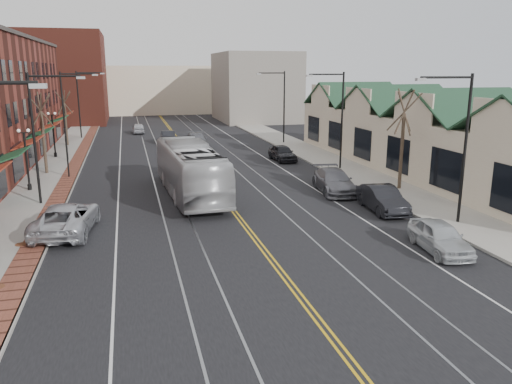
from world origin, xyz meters
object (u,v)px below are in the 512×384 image
parked_car_d (282,153)px  parked_car_a (440,237)px  parked_car_b (382,199)px  transit_bus (190,170)px  parked_car_c (334,181)px  parked_suv (66,218)px

parked_car_d → parked_car_a: bearing=-92.2°
parked_car_b → parked_car_d: size_ratio=1.08×
parked_car_b → parked_car_a: bearing=-91.3°
parked_car_d → transit_bus: bearing=-134.1°
transit_bus → parked_car_c: (9.78, -1.61, -0.97)m
parked_car_a → parked_car_d: (0.04, 24.80, 0.02)m
parked_car_a → parked_car_b: size_ratio=0.90×
parked_car_c → parked_car_b: bearing=-73.1°
transit_bus → parked_car_c: bearing=167.7°
parked_suv → parked_car_a: size_ratio=1.38×
transit_bus → parked_suv: bearing=38.6°
parked_car_c → transit_bus: bearing=178.0°
parked_car_b → parked_car_d: (-0.67, 17.94, -0.04)m
parked_car_a → parked_car_c: 12.10m
parked_car_c → parked_car_d: size_ratio=1.25×
parked_suv → parked_car_b: size_ratio=1.25×
parked_car_a → parked_car_b: 6.90m
parked_car_c → parked_car_d: (0.21, 12.70, -0.05)m
parked_suv → parked_car_b: bearing=-174.3°
parked_car_b → parked_car_d: bearing=96.8°
parked_car_c → parked_car_d: parked_car_c is taller
transit_bus → parked_car_b: 12.72m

